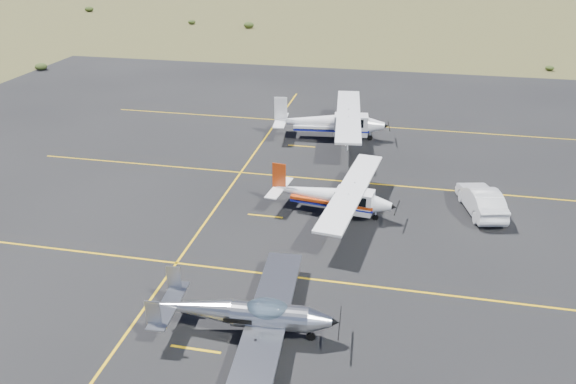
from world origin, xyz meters
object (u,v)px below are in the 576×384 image
at_px(aircraft_cessna, 333,195).
at_px(aircraft_plain, 331,121).
at_px(sedan, 481,200).
at_px(aircraft_low_wing, 249,314).

relative_size(aircraft_cessna, aircraft_plain, 0.83).
distance_m(aircraft_cessna, sedan, 8.29).
distance_m(aircraft_low_wing, aircraft_plain, 22.67).
relative_size(aircraft_low_wing, aircraft_cessna, 0.94).
bearing_deg(aircraft_low_wing, aircraft_plain, 86.25).
bearing_deg(aircraft_cessna, aircraft_low_wing, -92.29).
xyz_separation_m(aircraft_cessna, sedan, (8.06, 1.89, -0.40)).
relative_size(aircraft_plain, sedan, 2.74).
bearing_deg(aircraft_plain, aircraft_cessna, -87.83).
bearing_deg(aircraft_low_wing, sedan, 48.57).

